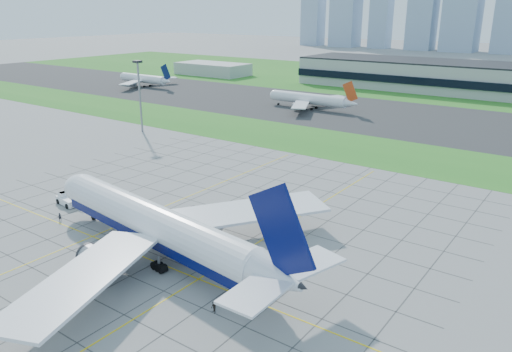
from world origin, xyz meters
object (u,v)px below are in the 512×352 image
at_px(light_mast, 139,87).
at_px(crew_far, 214,307).
at_px(crew_near, 60,217).
at_px(airliner, 157,226).
at_px(pushback_tug, 68,199).
at_px(distant_jet_0, 144,79).
at_px(distant_jet_1, 310,99).

bearing_deg(light_mast, crew_far, -37.13).
bearing_deg(crew_near, airliner, -57.44).
bearing_deg(pushback_tug, crew_far, -6.25).
distance_m(crew_far, distant_jet_0, 237.36).
bearing_deg(crew_far, distant_jet_0, 166.96).
relative_size(crew_far, distant_jet_1, 0.04).
xyz_separation_m(crew_near, distant_jet_0, (-133.92, 145.00, 3.62)).
bearing_deg(light_mast, distant_jet_0, 137.44).
relative_size(airliner, distant_jet_1, 1.56).
height_order(light_mast, crew_far, light_mast).
bearing_deg(pushback_tug, airliner, -1.00).
relative_size(pushback_tug, distant_jet_0, 0.23).
height_order(light_mast, distant_jet_0, light_mast).
xyz_separation_m(distant_jet_0, distant_jet_1, (113.19, -4.11, 0.00)).
bearing_deg(crew_near, distant_jet_0, 72.47).
xyz_separation_m(pushback_tug, distant_jet_1, (-13.84, 134.26, 3.31)).
relative_size(crew_near, distant_jet_0, 0.04).
height_order(crew_far, distant_jet_1, distant_jet_1).
height_order(pushback_tug, distant_jet_1, distant_jet_1).
bearing_deg(light_mast, pushback_tug, -55.37).
height_order(light_mast, pushback_tug, light_mast).
distance_m(light_mast, crew_near, 83.01).
bearing_deg(crew_near, distant_jet_1, 38.12).
bearing_deg(light_mast, distant_jet_1, 70.04).
relative_size(light_mast, distant_jet_0, 0.60).
height_order(light_mast, airliner, light_mast).
bearing_deg(crew_far, crew_near, -161.36).
distance_m(crew_far, distant_jet_1, 163.22).
height_order(crew_near, distant_jet_1, distant_jet_1).
bearing_deg(distant_jet_0, crew_near, -47.27).
xyz_separation_m(pushback_tug, crew_far, (55.32, -13.54, -0.25)).
distance_m(airliner, crew_far, 22.40).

